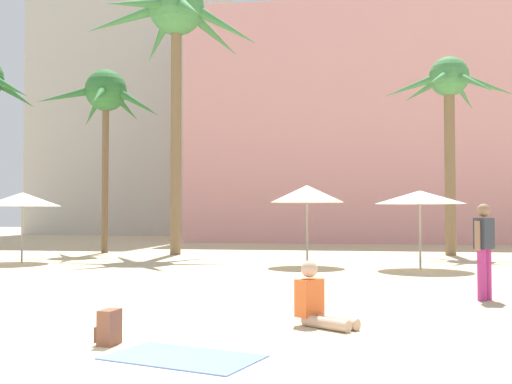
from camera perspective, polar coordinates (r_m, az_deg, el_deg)
The scene contains 12 objects.
ground at distance 6.40m, azimuth -19.61°, elevation -16.07°, with size 120.00×120.00×0.00m, color #C6B28C.
hotel_pink at distance 37.47m, azimuth 14.21°, elevation 5.61°, with size 25.14×8.95×12.94m, color pink.
palm_tree_left at distance 24.81m, azimuth 17.27°, elevation 8.47°, with size 4.97×4.55×7.48m.
palm_tree_center at distance 25.02m, azimuth -7.34°, elevation 15.09°, with size 6.79×6.32×10.61m.
palm_tree_far_right at distance 25.96m, azimuth -13.62°, elevation 8.31°, with size 4.92×5.20×7.34m.
cafe_umbrella_0 at distance 18.66m, azimuth 4.69°, elevation -0.17°, with size 2.20×2.20×2.42m.
cafe_umbrella_1 at distance 21.25m, azimuth -20.60°, elevation -0.64°, with size 2.41×2.41×2.24m.
cafe_umbrella_2 at distance 18.11m, azimuth 14.77°, elevation -0.47°, with size 2.52×2.52×2.21m.
beach_towel at distance 7.04m, azimuth -6.69°, elevation -14.80°, with size 1.62×0.97×0.01m, color #6684E0.
backpack at distance 7.82m, azimuth -13.34°, elevation -12.00°, with size 0.27×0.32×0.42m.
person_mid_right at distance 8.85m, azimuth 5.66°, elevation -10.09°, with size 0.92×0.82×0.90m.
person_near_right at distance 12.04m, azimuth 20.16°, elevation -4.75°, with size 0.44×0.54×1.75m.
Camera 1 is at (3.01, -5.43, 1.57)m, focal length 43.70 mm.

